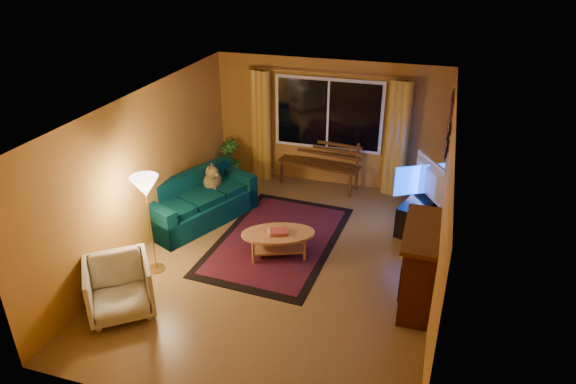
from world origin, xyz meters
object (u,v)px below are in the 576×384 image
(bench, at_px, (319,175))
(armchair, at_px, (119,285))
(floor_lamp, at_px, (150,225))
(tv_console, at_px, (422,211))
(coffee_table, at_px, (278,244))
(sofa, at_px, (200,200))

(bench, relative_size, armchair, 1.93)
(floor_lamp, height_order, tv_console, floor_lamp)
(bench, height_order, floor_lamp, floor_lamp)
(bench, bearing_deg, armchair, -100.85)
(bench, xyz_separation_m, coffee_table, (0.00, -2.63, -0.04))
(armchair, distance_m, coffee_table, 2.48)
(armchair, height_order, floor_lamp, floor_lamp)
(floor_lamp, bearing_deg, bench, 64.95)
(coffee_table, height_order, tv_console, tv_console)
(sofa, bearing_deg, floor_lamp, -65.85)
(floor_lamp, relative_size, tv_console, 1.20)
(floor_lamp, bearing_deg, armchair, -86.54)
(floor_lamp, xyz_separation_m, tv_console, (3.74, 2.53, -0.51))
(sofa, height_order, tv_console, sofa)
(sofa, xyz_separation_m, coffee_table, (1.65, -0.67, -0.20))
(bench, distance_m, armchair, 4.79)
(armchair, xyz_separation_m, coffee_table, (1.59, 1.88, -0.21))
(coffee_table, bearing_deg, tv_console, 37.94)
(bench, height_order, tv_console, tv_console)
(bench, height_order, coffee_table, bench)
(armchair, bearing_deg, bench, 33.31)
(bench, bearing_deg, coffee_table, -81.41)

